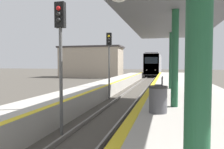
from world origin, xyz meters
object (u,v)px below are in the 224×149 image
Objects in this scene: trash_bin at (158,99)px; bench at (160,86)px; train at (154,65)px; signal_mid at (109,53)px; signal_near at (60,43)px.

bench reaches higher than trash_bin.
signal_mid reaches higher than train.
bench is (-0.06, 4.07, 0.05)m from trash_bin.
train reaches higher than trash_bin.
trash_bin is (2.38, -42.51, -0.97)m from train.
signal_near is 2.99× the size of bench.
signal_near is at bearing -128.91° from bench.
trash_bin is (3.69, -7.76, -1.90)m from signal_mid.
signal_near is 3.92m from trash_bin.
bench is at bearing 51.09° from signal_near.
bench is at bearing 90.83° from trash_bin.
signal_near reaches higher than bench.
trash_bin is at bearing -86.80° from train.
signal_near and signal_mid have the same top height.
signal_near reaches higher than trash_bin.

